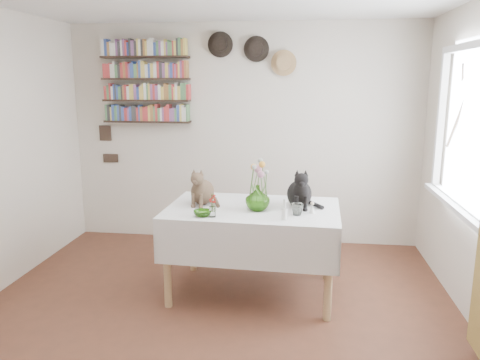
# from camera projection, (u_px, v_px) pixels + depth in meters

# --- Properties ---
(room) EXTENTS (4.08, 4.58, 2.58)m
(room) POSITION_uv_depth(u_px,v_px,m) (203.00, 173.00, 3.18)
(room) COLOR brown
(room) RESTS_ON ground
(window) EXTENTS (0.12, 1.52, 1.32)m
(window) POSITION_uv_depth(u_px,v_px,m) (468.00, 141.00, 3.68)
(window) COLOR white
(window) RESTS_ON room
(dining_table) EXTENTS (1.51, 1.01, 0.79)m
(dining_table) POSITION_uv_depth(u_px,v_px,m) (253.00, 229.00, 4.08)
(dining_table) COLOR white
(dining_table) RESTS_ON room
(tabby_cat) EXTENTS (0.27, 0.32, 0.34)m
(tabby_cat) POSITION_uv_depth(u_px,v_px,m) (202.00, 185.00, 4.13)
(tabby_cat) COLOR brown
(tabby_cat) RESTS_ON dining_table
(black_cat) EXTENTS (0.27, 0.32, 0.35)m
(black_cat) POSITION_uv_depth(u_px,v_px,m) (300.00, 187.00, 4.03)
(black_cat) COLOR black
(black_cat) RESTS_ON dining_table
(flower_vase) EXTENTS (0.22, 0.22, 0.22)m
(flower_vase) POSITION_uv_depth(u_px,v_px,m) (258.00, 198.00, 3.94)
(flower_vase) COLOR #64B430
(flower_vase) RESTS_ON dining_table
(green_bowl) EXTENTS (0.18, 0.18, 0.05)m
(green_bowl) POSITION_uv_depth(u_px,v_px,m) (203.00, 213.00, 3.78)
(green_bowl) COLOR #64B430
(green_bowl) RESTS_ON dining_table
(drinking_glass) EXTENTS (0.13, 0.13, 0.10)m
(drinking_glass) POSITION_uv_depth(u_px,v_px,m) (297.00, 209.00, 3.80)
(drinking_glass) COLOR white
(drinking_glass) RESTS_ON dining_table
(candlestick) EXTENTS (0.05, 0.05, 0.17)m
(candlestick) POSITION_uv_depth(u_px,v_px,m) (284.00, 213.00, 3.68)
(candlestick) COLOR white
(candlestick) RESTS_ON dining_table
(berry_jar) EXTENTS (0.05, 0.05, 0.21)m
(berry_jar) POSITION_uv_depth(u_px,v_px,m) (212.00, 205.00, 3.75)
(berry_jar) COLOR white
(berry_jar) RESTS_ON dining_table
(porcelain_figurine) EXTENTS (0.05, 0.05, 0.10)m
(porcelain_figurine) POSITION_uv_depth(u_px,v_px,m) (312.00, 208.00, 3.86)
(porcelain_figurine) COLOR white
(porcelain_figurine) RESTS_ON dining_table
(flower_bouquet) EXTENTS (0.17, 0.13, 0.39)m
(flower_bouquet) POSITION_uv_depth(u_px,v_px,m) (258.00, 171.00, 3.90)
(flower_bouquet) COLOR #4C7233
(flower_bouquet) RESTS_ON flower_vase
(bookshelf_unit) EXTENTS (1.00, 0.16, 0.91)m
(bookshelf_unit) POSITION_uv_depth(u_px,v_px,m) (146.00, 82.00, 5.29)
(bookshelf_unit) COLOR black
(bookshelf_unit) RESTS_ON room
(wall_hats) EXTENTS (0.98, 0.09, 0.48)m
(wall_hats) POSITION_uv_depth(u_px,v_px,m) (253.00, 52.00, 5.10)
(wall_hats) COLOR black
(wall_hats) RESTS_ON room
(wall_art_plaques) EXTENTS (0.21, 0.02, 0.44)m
(wall_art_plaques) POSITION_uv_depth(u_px,v_px,m) (108.00, 144.00, 5.58)
(wall_art_plaques) COLOR #38281E
(wall_art_plaques) RESTS_ON room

